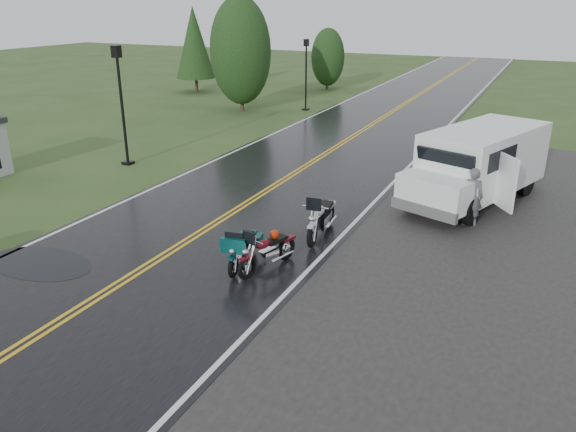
% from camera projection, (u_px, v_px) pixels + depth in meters
% --- Properties ---
extents(ground, '(120.00, 120.00, 0.00)m').
position_uv_depth(ground, '(158.00, 260.00, 14.62)').
color(ground, '#2D471E').
rests_on(ground, ground).
extents(road, '(8.00, 100.00, 0.04)m').
position_uv_depth(road, '(309.00, 164.00, 23.06)').
color(road, black).
rests_on(road, ground).
extents(motorcycle_red, '(1.21, 2.13, 1.19)m').
position_uv_depth(motorcycle_red, '(247.00, 259.00, 13.33)').
color(motorcycle_red, '#580A15').
rests_on(motorcycle_red, ground).
extents(motorcycle_teal, '(1.06, 2.04, 1.15)m').
position_uv_depth(motorcycle_teal, '(233.00, 258.00, 13.42)').
color(motorcycle_teal, '#053B3A').
rests_on(motorcycle_teal, ground).
extents(motorcycle_silver, '(1.05, 2.38, 1.36)m').
position_uv_depth(motorcycle_silver, '(312.00, 226.00, 15.03)').
color(motorcycle_silver, '#B2B5BA').
rests_on(motorcycle_silver, ground).
extents(van_white, '(4.40, 6.78, 2.49)m').
position_uv_depth(van_white, '(417.00, 173.00, 17.71)').
color(van_white, white).
rests_on(van_white, ground).
extents(person_at_van, '(0.69, 0.49, 1.78)m').
position_uv_depth(person_at_van, '(471.00, 198.00, 16.55)').
color(person_at_van, '#525257').
rests_on(person_at_van, ground).
extents(lamp_post_near_left, '(0.41, 0.41, 4.77)m').
position_uv_depth(lamp_post_near_left, '(122.00, 106.00, 22.32)').
color(lamp_post_near_left, black).
rests_on(lamp_post_near_left, ground).
extents(lamp_post_far_left, '(0.36, 0.36, 4.23)m').
position_uv_depth(lamp_post_far_left, '(306.00, 75.00, 33.72)').
color(lamp_post_far_left, black).
rests_on(lamp_post_far_left, ground).
extents(tree_left_mid, '(3.63, 3.63, 5.67)m').
position_uv_depth(tree_left_mid, '(241.00, 63.00, 33.31)').
color(tree_left_mid, '#1E3D19').
rests_on(tree_left_mid, ground).
extents(tree_left_far, '(2.47, 2.47, 3.80)m').
position_uv_depth(tree_left_far, '(328.00, 64.00, 41.70)').
color(tree_left_far, '#1E3D19').
rests_on(tree_left_far, ground).
extents(pine_left_far, '(2.80, 2.80, 5.82)m').
position_uv_depth(pine_left_far, '(195.00, 51.00, 40.16)').
color(pine_left_far, '#1E3D19').
rests_on(pine_left_far, ground).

